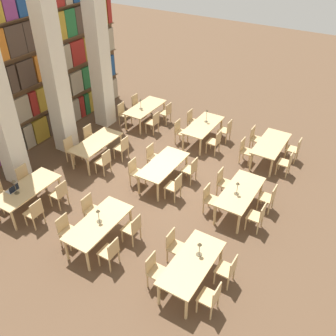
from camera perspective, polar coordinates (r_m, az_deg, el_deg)
ground_plane at (r=12.11m, az=-1.06°, el=-2.18°), size 40.00×40.00×0.00m
bookshelf_bank at (r=14.00m, az=-20.29°, el=13.84°), size 9.07×0.35×5.50m
pillar_center at (r=13.03m, az=-17.05°, el=14.25°), size 0.60×0.60×6.00m
pillar_right at (r=14.52m, az=-10.58°, el=17.29°), size 0.60×0.60×6.00m
reading_table_0 at (r=8.83m, az=3.67°, el=-14.45°), size 1.92×0.86×0.74m
chair_0 at (r=8.54m, az=6.56°, el=-19.03°), size 0.42×0.40×0.88m
chair_1 at (r=8.94m, az=-1.96°, el=-15.27°), size 0.42×0.40×0.88m
chair_2 at (r=9.05m, az=9.09°, el=-15.02°), size 0.42×0.40×0.88m
chair_3 at (r=9.43m, az=1.02°, el=-11.72°), size 0.42×0.40×0.88m
desk_lamp_0 at (r=8.73m, az=4.83°, el=-11.88°), size 0.14×0.14×0.39m
reading_table_1 at (r=10.84m, az=10.93°, el=-3.78°), size 1.92×0.86×0.74m
chair_4 at (r=10.46m, az=13.48°, el=-7.14°), size 0.42×0.40×0.88m
chair_5 at (r=10.80m, az=6.41°, el=-4.63°), size 0.42×0.40×0.88m
chair_6 at (r=11.15m, az=15.09°, el=-4.36°), size 0.42×0.40×0.88m
chair_7 at (r=11.46m, az=8.41°, el=-2.09°), size 0.42×0.40×0.88m
desk_lamp_1 at (r=10.48m, az=10.55°, el=-2.72°), size 0.14×0.14×0.42m
reading_table_2 at (r=13.22m, az=15.41°, el=3.41°), size 1.92×0.86×0.74m
chair_8 at (r=12.78m, az=17.59°, el=0.83°), size 0.42×0.40×0.88m
chair_9 at (r=13.07m, az=11.69°, el=2.69°), size 0.42×0.40×0.88m
chair_10 at (r=13.58m, az=18.73°, el=2.77°), size 0.42×0.40×0.88m
chair_11 at (r=13.85m, az=13.14°, el=4.50°), size 0.42×0.40×0.88m
reading_table_3 at (r=9.86m, az=-10.49°, el=-8.45°), size 1.92×0.86×0.74m
chair_12 at (r=9.40m, az=-8.81°, el=-12.49°), size 0.42×0.40×0.88m
chair_13 at (r=10.15m, az=-15.17°, el=-9.10°), size 0.42×0.40×0.88m
chair_14 at (r=9.89m, az=-5.38°, el=-9.10°), size 0.42×0.40×0.88m
chair_15 at (r=10.61m, az=-11.67°, el=-6.15°), size 0.42×0.40×0.88m
desk_lamp_2 at (r=9.62m, az=-10.58°, el=-6.84°), size 0.14×0.14×0.41m
reading_table_4 at (r=11.72m, az=-0.71°, el=0.33°), size 1.92×0.86×0.74m
chair_16 at (r=11.17m, az=1.02°, el=-2.78°), size 0.42×0.40×0.88m
chair_17 at (r=11.81m, az=-4.95°, el=-0.55°), size 0.42×0.40×0.88m
chair_18 at (r=11.88m, az=3.48°, el=-0.21°), size 0.42×0.40×0.88m
chair_19 at (r=12.48m, az=-2.28°, el=1.77°), size 0.42×0.40×0.88m
reading_table_5 at (r=13.91m, az=5.39°, el=6.31°), size 1.92×0.86×0.74m
chair_20 at (r=13.38m, az=7.17°, el=4.03°), size 0.42×0.40×0.88m
chair_21 at (r=13.92m, az=1.85°, el=5.65°), size 0.42×0.40×0.88m
chair_22 at (r=14.14m, az=8.83°, el=5.74°), size 0.42×0.40×0.88m
chair_23 at (r=14.65m, az=3.72°, el=7.23°), size 0.42×0.40×0.88m
desk_lamp_3 at (r=13.91m, az=5.92°, el=8.25°), size 0.14×0.14×0.50m
reading_table_6 at (r=11.47m, az=-20.63°, el=-3.19°), size 1.92×0.86×0.74m
chair_24 at (r=10.92m, az=-19.65°, el=-6.36°), size 0.42×0.40×0.88m
chair_25 at (r=11.90m, az=-24.21°, el=-3.76°), size 0.42×0.40×0.88m
chair_26 at (r=11.36m, az=-16.18°, el=-3.73°), size 0.42×0.40×0.88m
chair_27 at (r=12.30m, az=-20.85°, el=-1.44°), size 0.42×0.40×0.88m
desk_lamp_4 at (r=11.14m, az=-22.36°, el=-2.31°), size 0.14×0.14×0.47m
laptop at (r=11.44m, az=-22.57°, el=-3.07°), size 0.32×0.22×0.21m
reading_table_7 at (r=13.05m, az=-10.83°, el=3.66°), size 1.92×0.86×0.74m
chair_28 at (r=12.42m, az=-9.73°, el=1.04°), size 0.42×0.40×0.88m
chair_29 at (r=13.28m, az=-14.48°, el=2.83°), size 0.42×0.40×0.88m
chair_30 at (r=13.04m, az=-6.99°, el=3.15°), size 0.42×0.40×0.88m
chair_31 at (r=13.86m, az=-11.70°, el=4.74°), size 0.42×0.40×0.88m
reading_table_8 at (r=15.17m, az=-3.49°, el=9.02°), size 1.92×0.86×0.74m
chair_32 at (r=14.53m, az=-2.24°, el=7.01°), size 0.42×0.40×0.88m
chair_33 at (r=15.27m, az=-6.77°, el=8.29°), size 0.42×0.40×0.88m
chair_34 at (r=15.23m, az=-0.28°, el=8.47°), size 0.42×0.40×0.88m
chair_35 at (r=15.95m, az=-4.71°, el=9.64°), size 0.42×0.40×0.88m
desk_lamp_5 at (r=14.86m, az=-4.19°, el=9.99°), size 0.14×0.14×0.43m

